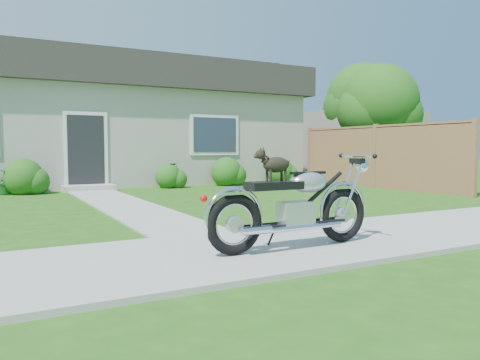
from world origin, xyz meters
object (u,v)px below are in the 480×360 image
object	(u,v)px
tree_far	(366,103)
motorcycle_with_dog	(295,204)
fence	(375,156)
tree_near	(384,106)
potted_plant_left	(6,182)
house	(114,120)
potted_plant_right	(171,175)

from	to	relation	value
tree_far	motorcycle_with_dog	xyz separation A→B (m)	(-11.27, -10.84, -2.54)
fence	tree_near	xyz separation A→B (m)	(2.40, 2.07, 1.75)
tree_near	tree_far	xyz separation A→B (m)	(1.74, 2.75, 0.39)
fence	tree_near	bearing A→B (deg)	40.82
tree_near	potted_plant_left	bearing A→B (deg)	176.61
house	motorcycle_with_dog	bearing A→B (deg)	-93.85
potted_plant_right	motorcycle_with_dog	distance (m)	8.98
tree_far	motorcycle_with_dog	world-z (taller)	tree_far
house	motorcycle_with_dog	world-z (taller)	house
potted_plant_left	potted_plant_right	distance (m)	4.42
tree_near	fence	bearing A→B (deg)	-139.18
fence	potted_plant_right	size ratio (longest dim) A/B	8.94
fence	tree_far	xyz separation A→B (m)	(4.14, 4.83, 2.14)
house	fence	xyz separation A→B (m)	(6.30, -6.24, -1.22)
tree_far	potted_plant_left	bearing A→B (deg)	-171.76
house	potted_plant_left	size ratio (longest dim) A/B	19.45
motorcycle_with_dog	tree_far	bearing A→B (deg)	43.71
potted_plant_right	motorcycle_with_dog	xyz separation A→B (m)	(-1.69, -8.82, 0.17)
fence	potted_plant_left	distance (m)	10.26
fence	tree_far	bearing A→B (deg)	49.38
tree_far	potted_plant_right	size ratio (longest dim) A/B	6.49
tree_near	potted_plant_right	world-z (taller)	tree_near
house	potted_plant_left	bearing A→B (deg)	-135.89
tree_near	tree_far	size ratio (longest dim) A/B	0.87
tree_far	motorcycle_with_dog	distance (m)	15.84
potted_plant_right	motorcycle_with_dog	world-z (taller)	motorcycle_with_dog
fence	potted_plant_left	xyz separation A→B (m)	(-9.86, 2.80, -0.62)
fence	potted_plant_right	bearing A→B (deg)	152.75
fence	motorcycle_with_dog	bearing A→B (deg)	-139.83
house	potted_plant_right	size ratio (longest dim) A/B	17.01
tree_near	tree_far	bearing A→B (deg)	57.72
house	tree_near	distance (m)	9.67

